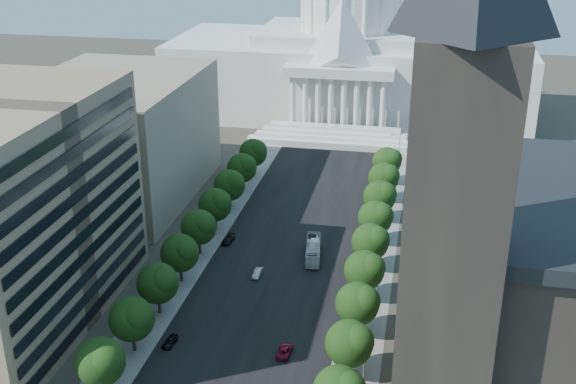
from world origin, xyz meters
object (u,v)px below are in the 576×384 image
Objects in this scene: car_silver at (257,273)px; car_dark_b at (228,240)px; city_bus at (313,250)px; car_dark_a at (170,341)px; car_red at (284,351)px.

car_dark_b is at bearing 126.71° from car_silver.
city_bus is at bearing 47.45° from car_silver.
car_dark_a is 19.64m from car_red.
car_dark_b reaches higher than car_silver.
city_bus is (-0.97, 35.15, 1.05)m from car_red.
car_dark_a is 39.43m from car_dark_b.
car_dark_a is at bearing -124.89° from city_bus.
car_dark_b is (-20.41, 38.28, 0.01)m from car_red.
car_red is (19.61, 1.13, -0.01)m from car_dark_a.
car_dark_a is at bearing -108.74° from car_silver.
car_silver is 16.64m from car_dark_b.
city_bus is (19.44, -3.13, 1.04)m from car_dark_b.
car_red is 35.18m from city_bus.
car_red is (10.57, -24.87, -0.01)m from car_silver.
car_dark_a is 0.32× the size of city_bus.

